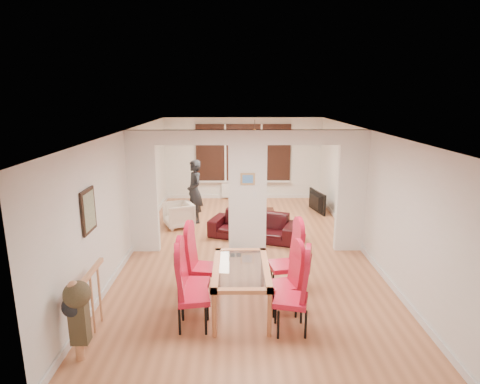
{
  "coord_description": "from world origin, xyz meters",
  "views": [
    {
      "loc": [
        -0.26,
        -8.21,
        3.31
      ],
      "look_at": [
        -0.15,
        0.6,
        1.15
      ],
      "focal_mm": 30.0,
      "sensor_mm": 36.0,
      "label": 1
    }
  ],
  "objects_px": {
    "dining_chair_lb": "(194,279)",
    "armchair": "(179,215)",
    "bottle": "(251,205)",
    "television": "(314,202)",
    "person": "(195,192)",
    "coffee_table": "(254,214)",
    "dining_chair_rb": "(284,281)",
    "bowl": "(249,209)",
    "dining_chair_la": "(193,292)",
    "dining_chair_lc": "(203,263)",
    "sofa": "(253,226)",
    "dining_table": "(241,288)",
    "dining_chair_ra": "(291,294)",
    "dining_chair_rc": "(284,261)"
  },
  "relations": [
    {
      "from": "dining_chair_lc",
      "to": "dining_chair_rb",
      "type": "distance_m",
      "value": 1.4
    },
    {
      "from": "dining_chair_rb",
      "to": "bowl",
      "type": "xyz_separation_m",
      "value": [
        -0.38,
        4.86,
        -0.25
      ]
    },
    {
      "from": "dining_table",
      "to": "dining_chair_lc",
      "type": "height_order",
      "value": "dining_chair_lc"
    },
    {
      "from": "dining_chair_lb",
      "to": "dining_table",
      "type": "bearing_deg",
      "value": 6.58
    },
    {
      "from": "dining_chair_rb",
      "to": "armchair",
      "type": "relative_size",
      "value": 1.5
    },
    {
      "from": "armchair",
      "to": "coffee_table",
      "type": "distance_m",
      "value": 2.09
    },
    {
      "from": "dining_chair_la",
      "to": "dining_chair_lc",
      "type": "relative_size",
      "value": 0.98
    },
    {
      "from": "person",
      "to": "bottle",
      "type": "relative_size",
      "value": 5.53
    },
    {
      "from": "sofa",
      "to": "coffee_table",
      "type": "xyz_separation_m",
      "value": [
        0.1,
        1.5,
        -0.18
      ]
    },
    {
      "from": "coffee_table",
      "to": "bottle",
      "type": "distance_m",
      "value": 0.29
    },
    {
      "from": "dining_table",
      "to": "dining_chair_rb",
      "type": "bearing_deg",
      "value": -6.38
    },
    {
      "from": "dining_chair_rb",
      "to": "dining_chair_rc",
      "type": "distance_m",
      "value": 0.62
    },
    {
      "from": "dining_chair_la",
      "to": "bottle",
      "type": "distance_m",
      "value": 5.34
    },
    {
      "from": "armchair",
      "to": "bowl",
      "type": "distance_m",
      "value": 1.94
    },
    {
      "from": "dining_chair_lb",
      "to": "dining_chair_lc",
      "type": "xyz_separation_m",
      "value": [
        0.09,
        0.53,
        0.03
      ]
    },
    {
      "from": "dining_chair_lb",
      "to": "sofa",
      "type": "bearing_deg",
      "value": 75.42
    },
    {
      "from": "bowl",
      "to": "dining_chair_ra",
      "type": "bearing_deg",
      "value": -85.58
    },
    {
      "from": "dining_table",
      "to": "television",
      "type": "relative_size",
      "value": 1.47
    },
    {
      "from": "person",
      "to": "bowl",
      "type": "distance_m",
      "value": 1.56
    },
    {
      "from": "dining_table",
      "to": "bottle",
      "type": "distance_m",
      "value": 4.76
    },
    {
      "from": "bottle",
      "to": "dining_chair_lb",
      "type": "bearing_deg",
      "value": -102.48
    },
    {
      "from": "dining_chair_rc",
      "to": "bottle",
      "type": "distance_m",
      "value": 4.24
    },
    {
      "from": "dining_chair_la",
      "to": "dining_chair_rb",
      "type": "distance_m",
      "value": 1.41
    },
    {
      "from": "bottle",
      "to": "bowl",
      "type": "relative_size",
      "value": 1.28
    },
    {
      "from": "bowl",
      "to": "television",
      "type": "bearing_deg",
      "value": 17.84
    },
    {
      "from": "armchair",
      "to": "television",
      "type": "xyz_separation_m",
      "value": [
        3.71,
        1.31,
        -0.01
      ]
    },
    {
      "from": "sofa",
      "to": "armchair",
      "type": "bearing_deg",
      "value": 175.85
    },
    {
      "from": "person",
      "to": "coffee_table",
      "type": "relative_size",
      "value": 1.57
    },
    {
      "from": "sofa",
      "to": "dining_chair_rc",
      "type": "bearing_deg",
      "value": -61.89
    },
    {
      "from": "dining_chair_rc",
      "to": "bottle",
      "type": "height_order",
      "value": "dining_chair_rc"
    },
    {
      "from": "bottle",
      "to": "television",
      "type": "bearing_deg",
      "value": 19.39
    },
    {
      "from": "dining_chair_lb",
      "to": "television",
      "type": "xyz_separation_m",
      "value": [
        2.89,
        5.44,
        -0.24
      ]
    },
    {
      "from": "dining_chair_rb",
      "to": "bottle",
      "type": "distance_m",
      "value": 4.84
    },
    {
      "from": "dining_table",
      "to": "television",
      "type": "bearing_deg",
      "value": 68.08
    },
    {
      "from": "coffee_table",
      "to": "bottle",
      "type": "bearing_deg",
      "value": -176.72
    },
    {
      "from": "dining_table",
      "to": "dining_chair_ra",
      "type": "distance_m",
      "value": 0.93
    },
    {
      "from": "dining_chair_lc",
      "to": "dining_chair_ra",
      "type": "distance_m",
      "value": 1.7
    },
    {
      "from": "dining_chair_ra",
      "to": "television",
      "type": "relative_size",
      "value": 1.1
    },
    {
      "from": "dining_table",
      "to": "dining_chair_lb",
      "type": "distance_m",
      "value": 0.74
    },
    {
      "from": "dining_chair_lb",
      "to": "armchair",
      "type": "bearing_deg",
      "value": 104.33
    },
    {
      "from": "dining_table",
      "to": "dining_chair_ra",
      "type": "bearing_deg",
      "value": -40.6
    },
    {
      "from": "dining_chair_ra",
      "to": "bottle",
      "type": "relative_size",
      "value": 3.82
    },
    {
      "from": "dining_chair_la",
      "to": "dining_chair_lc",
      "type": "bearing_deg",
      "value": 77.26
    },
    {
      "from": "armchair",
      "to": "person",
      "type": "xyz_separation_m",
      "value": [
        0.38,
        0.39,
        0.51
      ]
    },
    {
      "from": "sofa",
      "to": "bowl",
      "type": "bearing_deg",
      "value": 112.05
    },
    {
      "from": "person",
      "to": "dining_chair_rb",
      "type": "bearing_deg",
      "value": -1.09
    },
    {
      "from": "dining_chair_rb",
      "to": "television",
      "type": "xyz_separation_m",
      "value": [
        1.51,
        5.47,
        -0.22
      ]
    },
    {
      "from": "dining_chair_rb",
      "to": "bowl",
      "type": "distance_m",
      "value": 4.88
    },
    {
      "from": "bottle",
      "to": "sofa",
      "type": "bearing_deg",
      "value": -90.25
    },
    {
      "from": "armchair",
      "to": "dining_chair_lc",
      "type": "bearing_deg",
      "value": -9.26
    }
  ]
}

